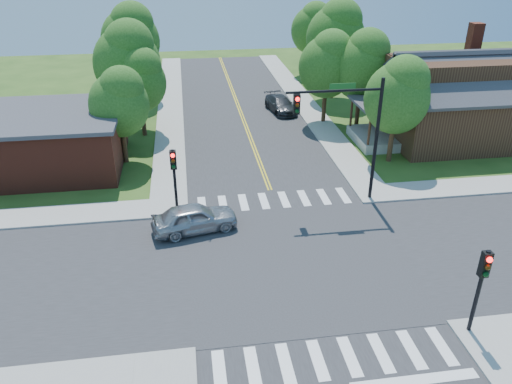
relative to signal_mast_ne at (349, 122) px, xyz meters
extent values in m
plane|color=#2D4F18|center=(-3.91, -5.59, -4.85)|extent=(100.00, 100.00, 0.00)
cube|color=#2D2D30|center=(-3.91, -5.59, -4.83)|extent=(10.00, 90.00, 0.04)
cube|color=#2D2D30|center=(-3.91, -5.59, -4.83)|extent=(90.00, 10.00, 0.04)
cube|color=#2D2D30|center=(-3.91, -5.59, -4.85)|extent=(10.20, 10.20, 0.06)
cube|color=#9E9B93|center=(2.19, 19.41, -4.78)|extent=(2.20, 40.00, 0.14)
cube|color=#9E9B93|center=(-10.01, 19.41, -4.78)|extent=(2.20, 40.00, 0.14)
cube|color=white|center=(-8.11, 0.61, -4.80)|extent=(0.45, 2.00, 0.01)
cube|color=white|center=(-6.91, 0.61, -4.80)|extent=(0.45, 2.00, 0.01)
cube|color=white|center=(-5.71, 0.61, -4.80)|extent=(0.45, 2.00, 0.01)
cube|color=white|center=(-4.51, 0.61, -4.80)|extent=(0.45, 2.00, 0.01)
cube|color=white|center=(-3.31, 0.61, -4.80)|extent=(0.45, 2.00, 0.01)
cube|color=white|center=(-2.11, 0.61, -4.80)|extent=(0.45, 2.00, 0.01)
cube|color=white|center=(-0.91, 0.61, -4.80)|extent=(0.45, 2.00, 0.01)
cube|color=white|center=(0.29, 0.61, -4.80)|extent=(0.45, 2.00, 0.01)
cube|color=white|center=(-8.11, -11.79, -4.80)|extent=(0.45, 2.00, 0.01)
cube|color=white|center=(-6.91, -11.79, -4.80)|extent=(0.45, 2.00, 0.01)
cube|color=white|center=(-5.71, -11.79, -4.80)|extent=(0.45, 2.00, 0.01)
cube|color=white|center=(-4.51, -11.79, -4.80)|extent=(0.45, 2.00, 0.01)
cube|color=white|center=(-3.31, -11.79, -4.80)|extent=(0.45, 2.00, 0.01)
cube|color=white|center=(-2.11, -11.79, -4.80)|extent=(0.45, 2.00, 0.01)
cube|color=white|center=(-0.91, -11.79, -4.80)|extent=(0.45, 2.00, 0.01)
cube|color=white|center=(0.29, -11.79, -4.80)|extent=(0.45, 2.00, 0.01)
cube|color=yellow|center=(-4.01, 20.66, -4.80)|extent=(0.10, 37.50, 0.01)
cube|color=yellow|center=(-3.81, 20.66, -4.80)|extent=(0.10, 37.50, 0.01)
cube|color=white|center=(-1.41, -13.19, -4.85)|extent=(4.60, 0.45, 0.09)
cylinder|color=black|center=(1.69, 0.01, -1.25)|extent=(0.20, 0.20, 7.20)
cylinder|color=black|center=(-0.91, 0.01, 1.75)|extent=(5.20, 0.14, 0.14)
cube|color=#19591E|center=(-0.51, -0.04, 2.00)|extent=(1.40, 0.04, 0.30)
cube|color=black|center=(-2.91, 0.01, 1.12)|extent=(0.34, 0.28, 1.05)
sphere|color=#FF0C0C|center=(-2.91, -0.16, 1.44)|extent=(0.22, 0.22, 0.22)
sphere|color=#3F2605|center=(-2.91, -0.16, 1.12)|extent=(0.22, 0.22, 0.22)
sphere|color=#05330F|center=(-2.91, -0.16, 0.80)|extent=(0.22, 0.22, 0.22)
cylinder|color=black|center=(1.69, -11.19, -2.95)|extent=(0.16, 0.16, 3.80)
cube|color=black|center=(1.69, -11.19, -1.63)|extent=(0.34, 0.28, 1.05)
sphere|color=#FF0C0C|center=(1.69, -11.36, -1.31)|extent=(0.22, 0.22, 0.22)
sphere|color=#3F2605|center=(1.69, -11.36, -1.63)|extent=(0.22, 0.22, 0.22)
sphere|color=#05330F|center=(1.69, -11.36, -1.95)|extent=(0.22, 0.22, 0.22)
cylinder|color=black|center=(-9.51, 0.01, -2.95)|extent=(0.16, 0.16, 3.80)
cube|color=black|center=(-9.51, 0.01, -1.63)|extent=(0.34, 0.28, 1.05)
sphere|color=#FF0C0C|center=(-9.51, -0.16, -1.31)|extent=(0.22, 0.22, 0.22)
sphere|color=#3F2605|center=(-9.51, -0.16, -1.63)|extent=(0.22, 0.22, 0.22)
sphere|color=#05330F|center=(-9.51, -0.16, -1.95)|extent=(0.22, 0.22, 0.22)
cube|color=#331B11|center=(11.29, 8.61, -2.85)|extent=(10.00, 8.00, 4.00)
cube|color=#9E9B93|center=(4.99, 8.61, -4.50)|extent=(2.60, 4.50, 0.70)
cylinder|color=#331B11|center=(3.89, 6.61, -3.25)|extent=(0.18, 0.18, 2.50)
cylinder|color=#331B11|center=(3.89, 10.61, -3.25)|extent=(0.18, 0.18, 2.50)
cube|color=#38383D|center=(4.99, 8.61, -1.90)|extent=(2.80, 4.80, 0.18)
cube|color=maroon|center=(13.79, 12.11, -1.30)|extent=(0.90, 0.90, 7.11)
cube|color=maroon|center=(-18.11, 7.61, -3.10)|extent=(10.00, 8.00, 3.50)
cube|color=#38383D|center=(-18.11, 7.61, -1.25)|extent=(10.40, 8.40, 0.25)
cylinder|color=#382314|center=(4.94, 5.22, -3.50)|extent=(0.34, 0.34, 2.70)
ellipsoid|color=#224D16|center=(4.94, 5.22, -0.44)|extent=(4.26, 4.05, 4.69)
sphere|color=#224D16|center=(5.24, 5.02, 0.84)|extent=(3.13, 3.13, 3.13)
cylinder|color=#382314|center=(5.04, 12.43, -3.40)|extent=(0.34, 0.34, 2.89)
ellipsoid|color=#224D16|center=(5.04, 12.43, -0.13)|extent=(4.57, 4.34, 5.02)
sphere|color=#224D16|center=(5.34, 12.23, 1.24)|extent=(3.35, 3.35, 3.35)
cylinder|color=#382314|center=(5.21, 20.38, -3.16)|extent=(0.34, 0.34, 3.38)
ellipsoid|color=#224D16|center=(5.21, 20.38, 0.66)|extent=(5.33, 5.06, 5.86)
sphere|color=#224D16|center=(5.51, 20.18, 2.26)|extent=(3.91, 3.91, 3.91)
cylinder|color=#382314|center=(5.41, 29.65, -3.40)|extent=(0.34, 0.34, 2.89)
ellipsoid|color=#224D16|center=(5.41, 29.65, -0.13)|extent=(4.57, 4.34, 5.02)
sphere|color=#224D16|center=(5.71, 29.45, 1.24)|extent=(3.35, 3.35, 3.35)
cylinder|color=#382314|center=(-12.94, 7.69, -3.62)|extent=(0.34, 0.34, 2.46)
ellipsoid|color=#224D16|center=(-12.94, 7.69, -0.83)|extent=(3.89, 3.69, 4.28)
sphere|color=#224D16|center=(-12.64, 7.49, 0.33)|extent=(2.85, 2.85, 2.85)
cylinder|color=#382314|center=(-12.80, 14.12, -3.26)|extent=(0.34, 0.34, 3.19)
ellipsoid|color=#224D16|center=(-12.80, 14.12, 0.35)|extent=(5.04, 4.78, 5.54)
sphere|color=#224D16|center=(-12.50, 13.92, 1.86)|extent=(3.69, 3.69, 3.69)
cylinder|color=#382314|center=(-13.16, 22.43, -3.20)|extent=(0.34, 0.34, 3.30)
ellipsoid|color=#224D16|center=(-13.16, 22.43, 0.54)|extent=(5.22, 4.95, 5.74)
sphere|color=#224D16|center=(-12.86, 22.23, 2.10)|extent=(3.82, 3.82, 3.82)
cylinder|color=#382314|center=(-13.28, 31.41, -3.62)|extent=(0.34, 0.34, 2.46)
ellipsoid|color=#224D16|center=(-13.28, 31.41, -0.83)|extent=(3.89, 3.69, 4.28)
sphere|color=#224D16|center=(-12.98, 31.21, 0.33)|extent=(2.85, 2.85, 2.85)
cylinder|color=#382314|center=(2.55, 13.55, -3.44)|extent=(0.34, 0.34, 2.81)
ellipsoid|color=#224D16|center=(2.55, 13.55, -0.26)|extent=(4.44, 4.22, 4.88)
sphere|color=#224D16|center=(2.85, 13.35, 1.07)|extent=(3.26, 3.26, 3.26)
cylinder|color=#382314|center=(-11.94, 12.76, -3.59)|extent=(0.34, 0.34, 2.53)
ellipsoid|color=#224D16|center=(-11.94, 12.76, -0.73)|extent=(3.99, 3.79, 4.39)
sphere|color=#224D16|center=(-11.64, 12.56, 0.47)|extent=(2.93, 2.93, 2.93)
imported|color=#A7AAAE|center=(-8.59, -2.09, -4.10)|extent=(3.55, 5.14, 1.51)
imported|color=#2E3034|center=(-0.41, 16.81, -4.19)|extent=(3.37, 5.15, 1.31)
camera|label=1|loc=(-8.69, -24.67, 8.96)|focal=35.00mm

